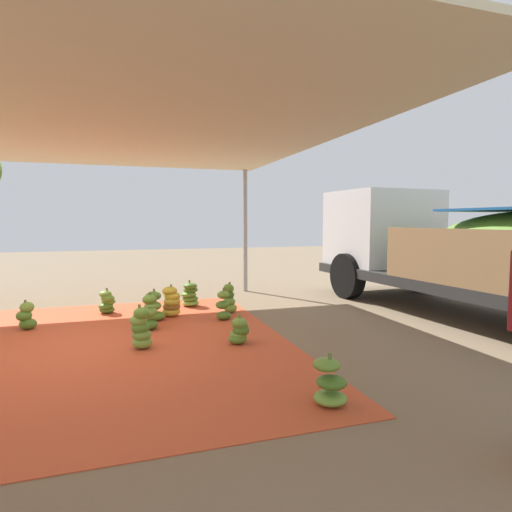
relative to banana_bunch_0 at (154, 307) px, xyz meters
name	(u,v)px	position (x,y,z in m)	size (l,w,h in m)	color
ground_plane	(295,330)	(1.30, 2.07, -0.24)	(40.00, 40.00, 0.00)	#7F6B51
tarp_orange	(92,347)	(1.30, -0.93, -0.24)	(6.08, 5.31, 0.01)	#D1512D
tent_canopy	(76,129)	(1.31, -1.03, 2.67)	(8.00, 7.00, 3.01)	#9EA0A5
banana_bunch_0	(154,307)	(0.00, 0.00, 0.00)	(0.40, 0.41, 0.55)	#518428
banana_bunch_1	(149,314)	(0.60, -0.12, 0.02)	(0.38, 0.38, 0.60)	#477523
banana_bunch_2	(330,384)	(3.91, 1.30, -0.04)	(0.40, 0.39, 0.49)	#75A83D
banana_bunch_3	(239,331)	(1.77, 1.02, -0.06)	(0.37, 0.37, 0.42)	#518428
banana_bunch_5	(190,295)	(-1.06, 0.78, -0.01)	(0.47, 0.47, 0.53)	#75A83D
banana_bunch_6	(141,329)	(1.59, -0.29, 0.03)	(0.34, 0.36, 0.60)	#75A83D
banana_bunch_7	(229,299)	(-0.20, 1.38, 0.02)	(0.35, 0.35, 0.58)	#75A83D
banana_bunch_8	(171,302)	(-0.21, 0.32, 0.02)	(0.47, 0.45, 0.58)	gold
banana_bunch_9	(107,303)	(-0.85, -0.79, -0.03)	(0.41, 0.39, 0.48)	#477523
banana_bunch_10	(223,306)	(0.29, 1.15, 0.00)	(0.38, 0.37, 0.55)	#477523
banana_bunch_11	(26,317)	(-0.02, -1.97, -0.03)	(0.33, 0.36, 0.47)	#477523
cargo_truck_main	(458,247)	(1.05, 5.44, 0.99)	(6.75, 2.72, 2.40)	#2D2D2D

